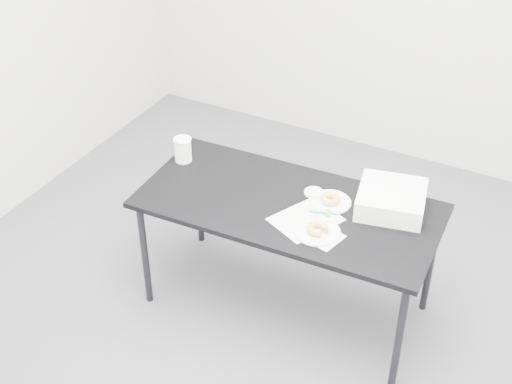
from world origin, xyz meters
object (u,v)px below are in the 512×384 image
at_px(plate_near, 317,232).
at_px(bakery_box, 391,199).
at_px(plate_far, 330,202).
at_px(coffee_cup, 183,150).
at_px(table, 288,212).
at_px(pen, 323,213).
at_px(scorecard, 306,219).
at_px(donut_far, 330,199).
at_px(donut_near, 317,228).

distance_m(plate_near, bakery_box, 0.43).
distance_m(plate_far, coffee_cup, 0.87).
height_order(coffee_cup, bakery_box, coffee_cup).
bearing_deg(bakery_box, coffee_cup, 173.25).
distance_m(coffee_cup, bakery_box, 1.15).
xyz_separation_m(table, plate_far, (0.18, 0.11, 0.06)).
distance_m(pen, bakery_box, 0.34).
bearing_deg(table, plate_near, -36.01).
distance_m(scorecard, bakery_box, 0.44).
bearing_deg(coffee_cup, scorecard, -12.29).
xyz_separation_m(scorecard, donut_far, (0.05, 0.19, 0.02)).
bearing_deg(plate_near, scorecard, 143.21).
xyz_separation_m(donut_far, coffee_cup, (-0.86, -0.01, 0.05)).
distance_m(scorecard, pen, 0.10).
bearing_deg(scorecard, table, 173.89).
relative_size(plate_near, plate_far, 1.06).
relative_size(plate_near, coffee_cup, 1.62).
relative_size(plate_near, donut_far, 2.25).
xyz_separation_m(plate_near, bakery_box, (0.24, 0.35, 0.05)).
xyz_separation_m(donut_near, donut_far, (-0.04, 0.26, -0.00)).
relative_size(scorecard, bakery_box, 0.96).
xyz_separation_m(pen, plate_near, (0.03, -0.15, -0.00)).
bearing_deg(donut_far, scorecard, -104.79).
bearing_deg(plate_far, pen, -86.04).
distance_m(donut_near, donut_far, 0.26).
bearing_deg(plate_far, table, -149.29).
xyz_separation_m(table, coffee_cup, (-0.68, 0.10, 0.12)).
xyz_separation_m(scorecard, plate_near, (0.09, -0.07, 0.00)).
xyz_separation_m(table, donut_far, (0.18, 0.11, 0.07)).
bearing_deg(bakery_box, table, -168.61).
bearing_deg(pen, table, 163.02).
relative_size(plate_near, donut_near, 2.13).
bearing_deg(scorecard, plate_far, 100.67).
relative_size(donut_far, bakery_box, 0.31).
bearing_deg(plate_near, pen, 102.68).
height_order(donut_far, bakery_box, bakery_box).
bearing_deg(scorecard, pen, 80.82).
distance_m(plate_far, donut_far, 0.02).
distance_m(scorecard, coffee_cup, 0.84).
relative_size(coffee_cup, bakery_box, 0.43).
relative_size(scorecard, plate_far, 1.47).
distance_m(table, scorecard, 0.16).
height_order(scorecard, pen, pen).
height_order(pen, coffee_cup, coffee_cup).
bearing_deg(table, plate_far, 28.48).
height_order(donut_far, coffee_cup, coffee_cup).
distance_m(donut_far, coffee_cup, 0.87).
bearing_deg(bakery_box, pen, -156.33).
xyz_separation_m(pen, bakery_box, (0.28, 0.20, 0.05)).
bearing_deg(donut_near, coffee_cup, 164.84).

